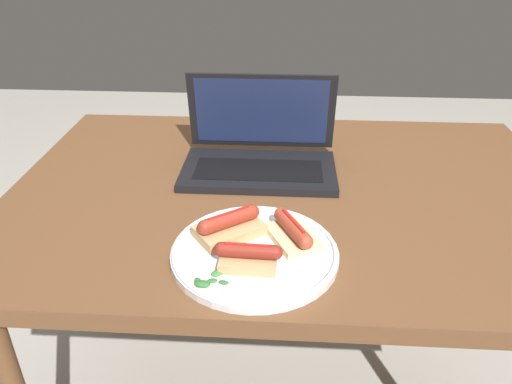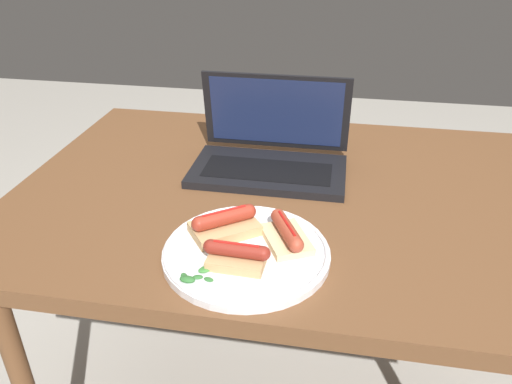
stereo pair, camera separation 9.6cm
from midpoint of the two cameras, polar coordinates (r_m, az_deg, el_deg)
desk at (r=1.13m, az=1.35°, el=-2.48°), size 1.23×0.84×0.77m
laptop at (r=1.16m, az=-1.95°, el=4.40°), size 0.35×0.23×0.21m
plate at (r=0.88m, az=-3.30°, el=-7.00°), size 0.29×0.29×0.02m
sausage_toast_left at (r=0.89m, az=1.14°, el=-4.71°), size 0.11×0.12×0.04m
sausage_toast_middle at (r=0.83m, az=-4.22°, el=-7.45°), size 0.11×0.06×0.04m
sausage_toast_right at (r=0.91m, az=-6.10°, el=-3.97°), size 0.14×0.13×0.05m
salad_pile at (r=0.81m, az=-8.78°, el=-9.99°), size 0.06×0.06×0.01m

